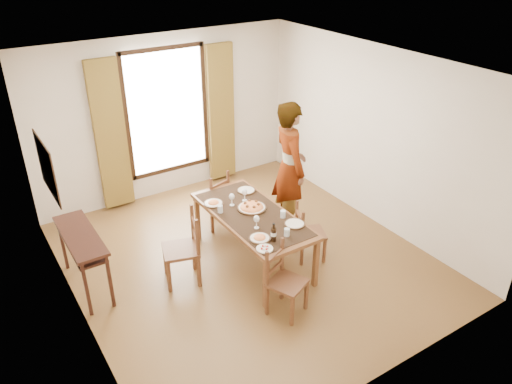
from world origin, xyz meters
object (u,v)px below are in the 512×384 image
dining_table (252,218)px  pasta_platter (252,205)px  man (290,167)px  console_table (81,242)px

dining_table → pasta_platter: bearing=60.8°
dining_table → man: size_ratio=0.96×
console_table → pasta_platter: (2.15, -0.55, 0.12)m
pasta_platter → dining_table: bearing=-119.2°
man → console_table: bearing=100.1°
console_table → man: size_ratio=0.60×
man → pasta_platter: (-0.89, -0.36, -0.20)m
console_table → pasta_platter: size_ratio=3.00×
console_table → dining_table: (2.08, -0.67, 0.01)m
pasta_platter → man: bearing=22.0°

